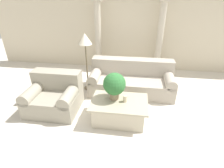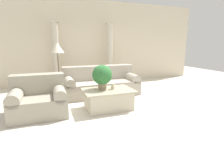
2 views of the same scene
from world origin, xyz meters
name	(u,v)px [view 1 (image 1 of 2)]	position (x,y,z in m)	size (l,w,h in m)	color
ground_plane	(123,111)	(0.00, 0.00, 0.00)	(16.00, 16.00, 0.00)	silver
wall_back	(132,23)	(0.00, 2.81, 1.60)	(10.00, 0.06, 3.20)	beige
sofa_long	(131,80)	(0.13, 1.03, 0.35)	(2.27, 0.99, 0.87)	#ADA393
loveseat	(54,95)	(-1.64, -0.08, 0.36)	(1.16, 0.99, 0.87)	#9F9986
coffee_table	(119,110)	(-0.07, -0.31, 0.24)	(1.20, 0.83, 0.48)	beige
potted_plant	(114,85)	(-0.19, -0.21, 0.82)	(0.48, 0.48, 0.59)	#937F60
pillar_candle	(125,99)	(0.05, -0.30, 0.55)	(0.08, 0.08, 0.14)	beige
floor_lamp	(85,42)	(-1.12, 0.98, 1.36)	(0.36, 0.36, 1.60)	brown
column_left	(98,37)	(-1.08, 2.42, 1.20)	(0.29, 0.29, 2.34)	beige
column_right	(160,38)	(0.94, 2.42, 1.20)	(0.29, 0.29, 2.34)	beige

